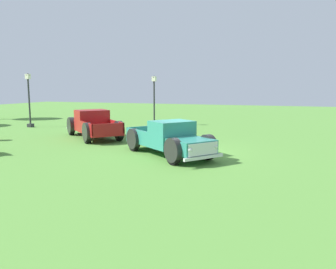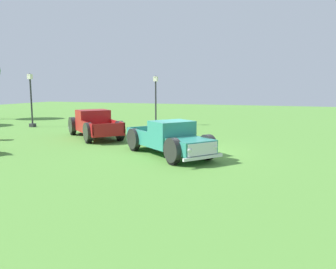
# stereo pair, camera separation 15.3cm
# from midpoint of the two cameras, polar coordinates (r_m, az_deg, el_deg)

# --- Properties ---
(ground_plane) EXTENTS (80.00, 80.00, 0.00)m
(ground_plane) POSITION_cam_midpoint_polar(r_m,az_deg,el_deg) (15.25, 2.23, -3.10)
(ground_plane) COLOR #548C38
(pickup_truck_foreground) EXTENTS (4.41, 4.98, 1.52)m
(pickup_truck_foreground) POSITION_cam_midpoint_polar(r_m,az_deg,el_deg) (14.35, 0.46, -0.87)
(pickup_truck_foreground) COLOR #2D8475
(pickup_truck_foreground) RESTS_ON ground_plane
(pickup_truck_behind_left) EXTENTS (4.81, 5.14, 1.60)m
(pickup_truck_behind_left) POSITION_cam_midpoint_polar(r_m,az_deg,el_deg) (20.38, -12.90, 1.71)
(pickup_truck_behind_left) COLOR maroon
(pickup_truck_behind_left) RESTS_ON ground_plane
(lamp_post_near) EXTENTS (0.36, 0.36, 3.75)m
(lamp_post_near) POSITION_cam_midpoint_polar(r_m,az_deg,el_deg) (25.79, -2.51, 5.90)
(lamp_post_near) COLOR #2D2D33
(lamp_post_near) RESTS_ON ground_plane
(lamp_post_far) EXTENTS (0.36, 0.36, 3.90)m
(lamp_post_far) POSITION_cam_midpoint_polar(r_m,az_deg,el_deg) (26.65, -22.46, 5.54)
(lamp_post_far) COLOR #2D2D33
(lamp_post_far) RESTS_ON ground_plane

